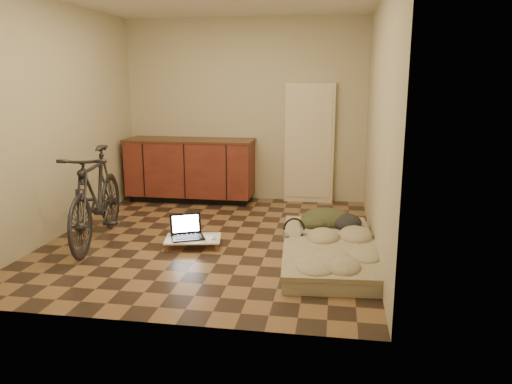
% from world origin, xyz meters
% --- Properties ---
extents(room_shell, '(3.50, 4.00, 2.60)m').
position_xyz_m(room_shell, '(0.00, 0.00, 1.30)').
color(room_shell, brown).
rests_on(room_shell, ground).
extents(cabinets, '(1.84, 0.62, 0.91)m').
position_xyz_m(cabinets, '(-0.75, 1.70, 0.47)').
color(cabinets, black).
rests_on(cabinets, ground).
extents(appliance_panel, '(0.70, 0.10, 1.70)m').
position_xyz_m(appliance_panel, '(0.95, 1.94, 0.85)').
color(appliance_panel, beige).
rests_on(appliance_panel, ground).
extents(bicycle, '(0.80, 1.83, 1.14)m').
position_xyz_m(bicycle, '(-1.20, -0.33, 0.57)').
color(bicycle, black).
rests_on(bicycle, ground).
extents(futon, '(1.05, 1.96, 0.16)m').
position_xyz_m(futon, '(1.30, -0.40, 0.08)').
color(futon, '#ACA28A').
rests_on(futon, ground).
extents(clothing_pile, '(0.64, 0.55, 0.24)m').
position_xyz_m(clothing_pile, '(1.31, 0.26, 0.28)').
color(clothing_pile, '#343720').
rests_on(clothing_pile, futon).
extents(headphones, '(0.32, 0.30, 0.17)m').
position_xyz_m(headphones, '(0.93, -0.26, 0.25)').
color(headphones, black).
rests_on(headphones, futon).
extents(lap_desk, '(0.64, 0.48, 0.10)m').
position_xyz_m(lap_desk, '(-0.14, -0.30, 0.08)').
color(lap_desk, brown).
rests_on(lap_desk, ground).
extents(laptop, '(0.43, 0.41, 0.23)m').
position_xyz_m(laptop, '(-0.21, -0.27, 0.15)').
color(laptop, black).
rests_on(laptop, lap_desk).
extents(mouse, '(0.08, 0.10, 0.03)m').
position_xyz_m(mouse, '(0.08, -0.31, 0.11)').
color(mouse, white).
rests_on(mouse, lap_desk).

